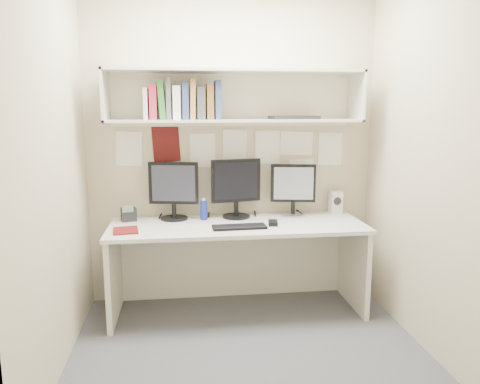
{
  "coord_description": "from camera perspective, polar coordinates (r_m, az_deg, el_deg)",
  "views": [
    {
      "loc": [
        -0.43,
        -2.91,
        1.63
      ],
      "look_at": [
        -0.02,
        0.35,
        1.04
      ],
      "focal_mm": 35.0,
      "sensor_mm": 36.0,
      "label": 1
    }
  ],
  "objects": [
    {
      "name": "wall_front",
      "position": [
        1.99,
        5.44,
        0.62
      ],
      "size": [
        2.4,
        0.02,
        2.6
      ],
      "primitive_type": "cube",
      "color": "#BAAE8E",
      "rests_on": "ground"
    },
    {
      "name": "keyboard",
      "position": [
        3.55,
        -0.09,
        -4.28
      ],
      "size": [
        0.41,
        0.16,
        0.02
      ],
      "primitive_type": "cube",
      "rotation": [
        0.0,
        0.0,
        0.05
      ],
      "color": "black",
      "rests_on": "desk"
    },
    {
      "name": "maroon_notebook",
      "position": [
        3.57,
        -13.77,
        -4.58
      ],
      "size": [
        0.21,
        0.24,
        0.01
      ],
      "primitive_type": "cube",
      "rotation": [
        0.0,
        0.0,
        0.13
      ],
      "color": "#5D1010",
      "rests_on": "desk"
    },
    {
      "name": "speaker",
      "position": [
        4.11,
        11.56,
        -1.23
      ],
      "size": [
        0.11,
        0.11,
        0.19
      ],
      "rotation": [
        0.0,
        0.0,
        0.09
      ],
      "color": "beige",
      "rests_on": "desk"
    },
    {
      "name": "hutch_tray",
      "position": [
        3.83,
        6.62,
        9.03
      ],
      "size": [
        0.41,
        0.21,
        0.03
      ],
      "primitive_type": "cube",
      "rotation": [
        0.0,
        0.0,
        0.17
      ],
      "color": "black",
      "rests_on": "overhead_hutch"
    },
    {
      "name": "monitor_right",
      "position": [
        3.95,
        6.49,
        0.54
      ],
      "size": [
        0.38,
        0.21,
        0.44
      ],
      "rotation": [
        0.0,
        0.0,
        -0.17
      ],
      "color": "#A5A5AA",
      "rests_on": "desk"
    },
    {
      "name": "overhead_hutch",
      "position": [
        3.8,
        -0.72,
        11.59
      ],
      "size": [
        2.0,
        0.38,
        0.4
      ],
      "color": "beige",
      "rests_on": "wall_back"
    },
    {
      "name": "book_stack",
      "position": [
        3.7,
        -6.96,
        10.9
      ],
      "size": [
        0.59,
        0.19,
        0.31
      ],
      "color": "silver",
      "rests_on": "overhead_hutch"
    },
    {
      "name": "mouse",
      "position": [
        3.65,
        4.04,
        -3.78
      ],
      "size": [
        0.08,
        0.12,
        0.03
      ],
      "primitive_type": "cube",
      "rotation": [
        0.0,
        0.0,
        -0.15
      ],
      "color": "black",
      "rests_on": "desk"
    },
    {
      "name": "pinned_papers",
      "position": [
        3.95,
        -0.93,
        4.7
      ],
      "size": [
        1.92,
        0.01,
        0.48
      ],
      "primitive_type": null,
      "color": "white",
      "rests_on": "wall_back"
    },
    {
      "name": "monitor_left",
      "position": [
        3.83,
        -8.1,
        0.45
      ],
      "size": [
        0.4,
        0.22,
        0.47
      ],
      "rotation": [
        0.0,
        0.0,
        -0.2
      ],
      "color": "black",
      "rests_on": "desk"
    },
    {
      "name": "floor",
      "position": [
        3.36,
        1.11,
        -18.76
      ],
      "size": [
        2.4,
        2.0,
        0.01
      ],
      "primitive_type": "cube",
      "color": "#46464B",
      "rests_on": "ground"
    },
    {
      "name": "desk",
      "position": [
        3.8,
        -0.31,
        -9.18
      ],
      "size": [
        2.0,
        0.7,
        0.73
      ],
      "color": "beige",
      "rests_on": "floor"
    },
    {
      "name": "wall_back",
      "position": [
        3.95,
        -0.94,
        5.43
      ],
      "size": [
        2.4,
        0.02,
        2.6
      ],
      "primitive_type": "cube",
      "color": "#BAAE8E",
      "rests_on": "ground"
    },
    {
      "name": "desk_phone",
      "position": [
        3.88,
        -13.41,
        -2.63
      ],
      "size": [
        0.14,
        0.13,
        0.14
      ],
      "rotation": [
        0.0,
        0.0,
        0.25
      ],
      "color": "black",
      "rests_on": "desk"
    },
    {
      "name": "wall_left",
      "position": [
        3.03,
        -21.93,
        3.23
      ],
      "size": [
        0.02,
        2.0,
        2.6
      ],
      "primitive_type": "cube",
      "color": "#BAAE8E",
      "rests_on": "ground"
    },
    {
      "name": "monitor_center",
      "position": [
        3.86,
        -0.48,
        0.73
      ],
      "size": [
        0.42,
        0.23,
        0.49
      ],
      "rotation": [
        0.0,
        0.0,
        0.2
      ],
      "color": "black",
      "rests_on": "desk"
    },
    {
      "name": "blue_bottle",
      "position": [
        3.82,
        -4.44,
        -2.16
      ],
      "size": [
        0.06,
        0.06,
        0.17
      ],
      "color": "navy",
      "rests_on": "desk"
    },
    {
      "name": "wall_right",
      "position": [
        3.35,
        21.98,
        3.84
      ],
      "size": [
        0.02,
        2.0,
        2.6
      ],
      "primitive_type": "cube",
      "color": "#BAAE8E",
      "rests_on": "ground"
    }
  ]
}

